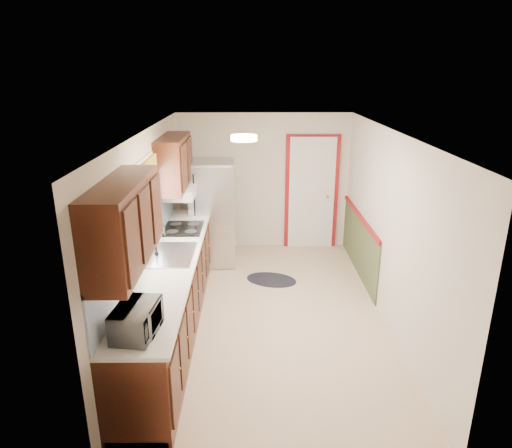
{
  "coord_description": "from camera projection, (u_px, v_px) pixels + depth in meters",
  "views": [
    {
      "loc": [
        -0.22,
        -5.36,
        3.1
      ],
      "look_at": [
        -0.16,
        0.35,
        1.15
      ],
      "focal_mm": 32.0,
      "sensor_mm": 36.0,
      "label": 1
    }
  ],
  "objects": [
    {
      "name": "back_wall_trim",
      "position": [
        321.0,
        203.0,
        7.89
      ],
      "size": [
        1.12,
        2.3,
        2.08
      ],
      "color": "maroon",
      "rests_on": "ground"
    },
    {
      "name": "room_shell",
      "position": [
        269.0,
        229.0,
        5.69
      ],
      "size": [
        3.2,
        5.2,
        2.52
      ],
      "color": "#CEAF91",
      "rests_on": "ground"
    },
    {
      "name": "ceiling_fixture",
      "position": [
        244.0,
        138.0,
        5.12
      ],
      "size": [
        0.3,
        0.3,
        0.06
      ],
      "primitive_type": "cylinder",
      "color": "#FFD88C",
      "rests_on": "room_shell"
    },
    {
      "name": "rug",
      "position": [
        271.0,
        280.0,
        7.05
      ],
      "size": [
        0.9,
        0.72,
        0.01
      ],
      "primitive_type": "ellipsoid",
      "rotation": [
        0.0,
        0.0,
        -0.32
      ],
      "color": "black",
      "rests_on": "ground"
    },
    {
      "name": "cooktop",
      "position": [
        183.0,
        228.0,
        6.46
      ],
      "size": [
        0.54,
        0.65,
        0.02
      ],
      "primitive_type": "cube",
      "color": "black",
      "rests_on": "kitchen_run"
    },
    {
      "name": "kitchen_run",
      "position": [
        168.0,
        268.0,
        5.52
      ],
      "size": [
        0.63,
        4.0,
        2.2
      ],
      "color": "#37160C",
      "rests_on": "ground"
    },
    {
      "name": "microwave",
      "position": [
        136.0,
        317.0,
        3.86
      ],
      "size": [
        0.32,
        0.51,
        0.33
      ],
      "primitive_type": "imported",
      "rotation": [
        0.0,
        0.0,
        1.46
      ],
      "color": "white",
      "rests_on": "kitchen_run"
    },
    {
      "name": "refrigerator",
      "position": [
        213.0,
        213.0,
        7.44
      ],
      "size": [
        0.74,
        0.74,
        1.73
      ],
      "rotation": [
        0.0,
        0.0,
        0.03
      ],
      "color": "#B7B7BC",
      "rests_on": "ground"
    }
  ]
}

